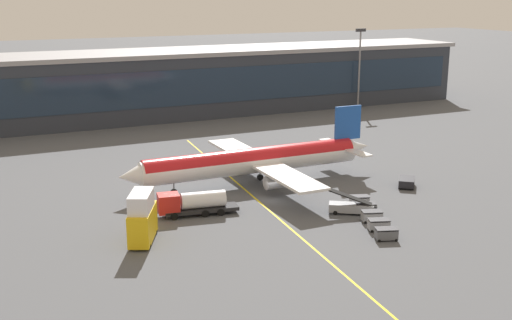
% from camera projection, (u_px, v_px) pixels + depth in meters
% --- Properties ---
extents(ground_plane, '(700.00, 700.00, 0.00)m').
position_uv_depth(ground_plane, '(272.00, 200.00, 92.80)').
color(ground_plane, '#515459').
extents(apron_lead_in_line, '(7.46, 79.71, 0.01)m').
position_uv_depth(apron_lead_in_line, '(254.00, 198.00, 93.79)').
color(apron_lead_in_line, yellow).
rests_on(apron_lead_in_line, ground_plane).
extents(terminal_building, '(157.18, 21.21, 15.61)m').
position_uv_depth(terminal_building, '(171.00, 83.00, 155.30)').
color(terminal_building, '#2D333D').
rests_on(terminal_building, ground_plane).
extents(main_airliner, '(42.35, 33.52, 11.17)m').
position_uv_depth(main_airliner, '(254.00, 160.00, 99.22)').
color(main_airliner, white).
rests_on(main_airliner, ground_plane).
extents(fuel_tanker, '(11.06, 4.25, 3.25)m').
position_uv_depth(fuel_tanker, '(193.00, 203.00, 85.96)').
color(fuel_tanker, '#232326').
rests_on(fuel_tanker, ground_plane).
extents(pushback_tug, '(4.21, 4.39, 1.40)m').
position_uv_depth(pushback_tug, '(407.00, 182.00, 98.78)').
color(pushback_tug, black).
rests_on(pushback_tug, ground_plane).
extents(belt_loader, '(6.47, 4.95, 3.49)m').
position_uv_depth(belt_loader, '(351.00, 207.00, 86.80)').
color(belt_loader, gray).
rests_on(belt_loader, ground_plane).
extents(catering_lift, '(5.18, 7.21, 6.30)m').
position_uv_depth(catering_lift, '(142.00, 218.00, 76.47)').
color(catering_lift, yellow).
rests_on(catering_lift, ground_plane).
extents(baggage_cart_0, '(3.01, 2.34, 1.48)m').
position_uv_depth(baggage_cart_0, '(386.00, 234.00, 77.67)').
color(baggage_cart_0, '#595B60').
rests_on(baggage_cart_0, ground_plane).
extents(baggage_cart_1, '(3.01, 2.34, 1.48)m').
position_uv_depth(baggage_cart_1, '(379.00, 224.00, 80.75)').
color(baggage_cart_1, gray).
rests_on(baggage_cart_1, ground_plane).
extents(baggage_cart_2, '(3.01, 2.34, 1.48)m').
position_uv_depth(baggage_cart_2, '(372.00, 216.00, 83.83)').
color(baggage_cart_2, gray).
rests_on(baggage_cart_2, ground_plane).
extents(baggage_cart_3, '(3.01, 2.34, 1.48)m').
position_uv_depth(baggage_cart_3, '(365.00, 208.00, 86.91)').
color(baggage_cart_3, gray).
rests_on(baggage_cart_3, ground_plane).
extents(baggage_cart_4, '(3.01, 2.34, 1.48)m').
position_uv_depth(baggage_cart_4, '(359.00, 201.00, 89.99)').
color(baggage_cart_4, gray).
rests_on(baggage_cart_4, ground_plane).
extents(apron_light_mast_0, '(2.80, 0.50, 20.28)m').
position_uv_depth(apron_light_mast_0, '(360.00, 61.00, 162.83)').
color(apron_light_mast_0, gray).
rests_on(apron_light_mast_0, ground_plane).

